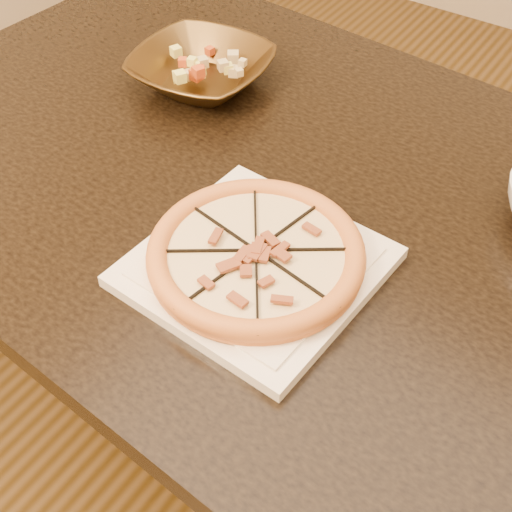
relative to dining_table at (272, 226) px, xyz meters
The scene contains 6 objects.
floor 0.68m from the dining_table, 59.75° to the left, with size 4.00×4.00×0.02m, color brown.
dining_table is the anchor object (origin of this frame).
plate 0.23m from the dining_table, 63.61° to the right, with size 0.31×0.31×0.02m.
pizza 0.24m from the dining_table, 63.62° to the right, with size 0.29×0.29×0.03m.
bronze_bowl 0.32m from the dining_table, 149.05° to the left, with size 0.24×0.24×0.06m, color brown.
mixed_dish 0.34m from the dining_table, 149.19° to the left, with size 0.12×0.12×0.03m.
Camera 1 is at (0.38, -0.85, 1.45)m, focal length 50.00 mm.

